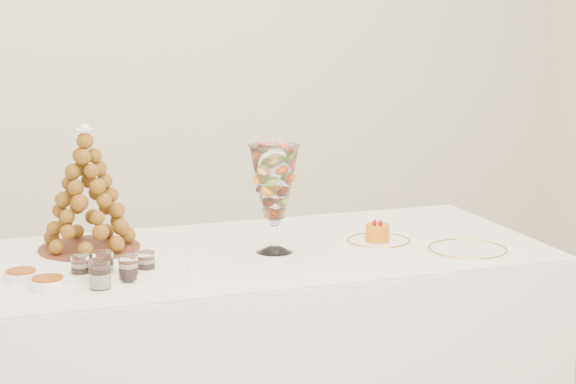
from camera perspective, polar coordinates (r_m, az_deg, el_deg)
name	(u,v)px	position (r m, az deg, el deg)	size (l,w,h in m)	color
buffet_table	(222,372)	(3.02, -3.92, -10.62)	(2.00, 0.83, 0.76)	white
lace_tray	(93,258)	(2.87, -11.46, -3.85)	(0.57, 0.43, 0.02)	white
macaron_vase	(274,183)	(2.87, -0.82, 0.53)	(0.15, 0.15, 0.33)	white
cake_plate	(379,242)	(3.03, 5.39, -2.95)	(0.20, 0.20, 0.01)	white
spare_plate	(467,251)	(2.96, 10.59, -3.43)	(0.25, 0.25, 0.01)	white
verrine_a	(80,267)	(2.69, -12.20, -4.39)	(0.05, 0.05, 0.07)	white
verrine_b	(103,266)	(2.68, -10.90, -4.30)	(0.06, 0.06, 0.08)	white
verrine_c	(146,263)	(2.70, -8.40, -4.20)	(0.05, 0.05, 0.07)	white
verrine_d	(100,274)	(2.60, -11.08, -4.80)	(0.06, 0.06, 0.08)	white
verrine_e	(128,268)	(2.65, -9.44, -4.47)	(0.05, 0.05, 0.07)	white
ramekin_back	(21,276)	(2.71, -15.53, -4.84)	(0.09, 0.09, 0.03)	white
ramekin_front	(48,284)	(2.63, -14.04, -5.30)	(0.09, 0.09, 0.03)	white
croquembouche	(87,189)	(2.90, -11.83, 0.18)	(0.30, 0.30, 0.37)	brown
mousse_cake	(377,232)	(3.01, 5.32, -2.41)	(0.08, 0.08, 0.07)	orange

